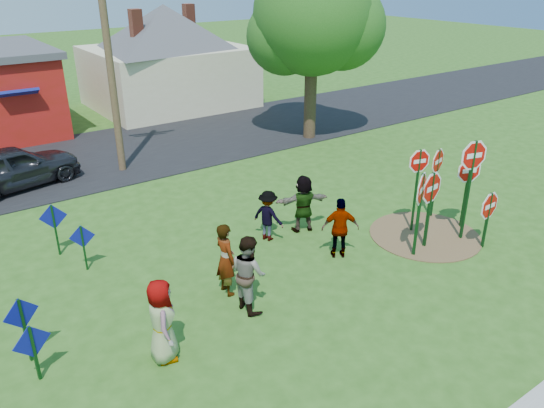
{
  "coord_description": "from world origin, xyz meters",
  "views": [
    {
      "loc": [
        -7.2,
        -9.61,
        7.24
      ],
      "look_at": [
        0.1,
        0.57,
        1.6
      ],
      "focal_mm": 35.0,
      "sensor_mm": 36.0,
      "label": 1
    }
  ],
  "objects_px": {
    "stop_sign_c": "(472,168)",
    "leafy_tree": "(315,22)",
    "person_b": "(226,259)",
    "utility_pole": "(108,48)",
    "person_a": "(162,321)",
    "stop_sign_b": "(418,170)",
    "stop_sign_d": "(437,166)",
    "stop_sign_a": "(431,194)",
    "suv": "(13,167)"
  },
  "relations": [
    {
      "from": "person_b",
      "to": "leafy_tree",
      "type": "xyz_separation_m",
      "value": [
        9.82,
        8.68,
        4.17
      ]
    },
    {
      "from": "stop_sign_a",
      "to": "stop_sign_b",
      "type": "height_order",
      "value": "stop_sign_b"
    },
    {
      "from": "person_b",
      "to": "suv",
      "type": "height_order",
      "value": "person_b"
    },
    {
      "from": "person_a",
      "to": "leafy_tree",
      "type": "height_order",
      "value": "leafy_tree"
    },
    {
      "from": "stop_sign_c",
      "to": "stop_sign_b",
      "type": "bearing_deg",
      "value": 137.77
    },
    {
      "from": "stop_sign_d",
      "to": "person_a",
      "type": "distance_m",
      "value": 9.8
    },
    {
      "from": "utility_pole",
      "to": "person_a",
      "type": "bearing_deg",
      "value": -107.02
    },
    {
      "from": "stop_sign_c",
      "to": "person_b",
      "type": "xyz_separation_m",
      "value": [
        -6.96,
        1.58,
        -1.28
      ]
    },
    {
      "from": "stop_sign_c",
      "to": "leafy_tree",
      "type": "distance_m",
      "value": 11.04
    },
    {
      "from": "stop_sign_c",
      "to": "leafy_tree",
      "type": "xyz_separation_m",
      "value": [
        2.86,
        10.27,
        2.89
      ]
    },
    {
      "from": "stop_sign_c",
      "to": "person_a",
      "type": "distance_m",
      "value": 9.3
    },
    {
      "from": "person_b",
      "to": "utility_pole",
      "type": "height_order",
      "value": "utility_pole"
    },
    {
      "from": "suv",
      "to": "utility_pole",
      "type": "xyz_separation_m",
      "value": [
        3.74,
        -0.42,
        3.79
      ]
    },
    {
      "from": "stop_sign_c",
      "to": "leafy_tree",
      "type": "height_order",
      "value": "leafy_tree"
    },
    {
      "from": "stop_sign_b",
      "to": "suv",
      "type": "relative_size",
      "value": 0.6
    },
    {
      "from": "person_b",
      "to": "utility_pole",
      "type": "bearing_deg",
      "value": -6.28
    },
    {
      "from": "stop_sign_b",
      "to": "stop_sign_a",
      "type": "bearing_deg",
      "value": -103.96
    },
    {
      "from": "suv",
      "to": "leafy_tree",
      "type": "relative_size",
      "value": 0.57
    },
    {
      "from": "stop_sign_a",
      "to": "utility_pole",
      "type": "relative_size",
      "value": 0.27
    },
    {
      "from": "stop_sign_d",
      "to": "stop_sign_b",
      "type": "bearing_deg",
      "value": 179.2
    },
    {
      "from": "stop_sign_a",
      "to": "person_b",
      "type": "bearing_deg",
      "value": 160.15
    },
    {
      "from": "stop_sign_a",
      "to": "stop_sign_d",
      "type": "relative_size",
      "value": 1.01
    },
    {
      "from": "stop_sign_c",
      "to": "stop_sign_d",
      "type": "distance_m",
      "value": 1.64
    },
    {
      "from": "stop_sign_b",
      "to": "person_a",
      "type": "bearing_deg",
      "value": -160.03
    },
    {
      "from": "utility_pole",
      "to": "leafy_tree",
      "type": "relative_size",
      "value": 1.1
    },
    {
      "from": "person_b",
      "to": "utility_pole",
      "type": "distance_m",
      "value": 10.32
    },
    {
      "from": "stop_sign_b",
      "to": "utility_pole",
      "type": "height_order",
      "value": "utility_pole"
    },
    {
      "from": "stop_sign_c",
      "to": "suv",
      "type": "xyz_separation_m",
      "value": [
        -9.61,
        11.58,
        -1.4
      ]
    },
    {
      "from": "person_a",
      "to": "person_b",
      "type": "bearing_deg",
      "value": -42.47
    },
    {
      "from": "utility_pole",
      "to": "stop_sign_c",
      "type": "bearing_deg",
      "value": -62.26
    },
    {
      "from": "stop_sign_b",
      "to": "person_b",
      "type": "distance_m",
      "value": 6.28
    },
    {
      "from": "stop_sign_a",
      "to": "person_a",
      "type": "relative_size",
      "value": 1.32
    },
    {
      "from": "leafy_tree",
      "to": "utility_pole",
      "type": "bearing_deg",
      "value": 174.13
    },
    {
      "from": "stop_sign_b",
      "to": "utility_pole",
      "type": "xyz_separation_m",
      "value": [
        -5.09,
        9.99,
        2.64
      ]
    },
    {
      "from": "stop_sign_a",
      "to": "leafy_tree",
      "type": "relative_size",
      "value": 0.3
    },
    {
      "from": "stop_sign_c",
      "to": "person_a",
      "type": "height_order",
      "value": "stop_sign_c"
    },
    {
      "from": "stop_sign_b",
      "to": "person_a",
      "type": "distance_m",
      "value": 8.53
    },
    {
      "from": "stop_sign_b",
      "to": "suv",
      "type": "bearing_deg",
      "value": 144.25
    },
    {
      "from": "stop_sign_c",
      "to": "suv",
      "type": "distance_m",
      "value": 15.11
    },
    {
      "from": "person_a",
      "to": "stop_sign_c",
      "type": "bearing_deg",
      "value": -74.36
    },
    {
      "from": "stop_sign_b",
      "to": "person_a",
      "type": "relative_size",
      "value": 1.48
    },
    {
      "from": "stop_sign_d",
      "to": "utility_pole",
      "type": "xyz_separation_m",
      "value": [
        -6.36,
        9.69,
        2.91
      ]
    },
    {
      "from": "person_a",
      "to": "person_b",
      "type": "height_order",
      "value": "person_b"
    },
    {
      "from": "stop_sign_d",
      "to": "person_b",
      "type": "bearing_deg",
      "value": 164.8
    },
    {
      "from": "stop_sign_c",
      "to": "utility_pole",
      "type": "xyz_separation_m",
      "value": [
        -5.87,
        11.16,
        2.39
      ]
    },
    {
      "from": "utility_pole",
      "to": "leafy_tree",
      "type": "height_order",
      "value": "utility_pole"
    },
    {
      "from": "person_b",
      "to": "leafy_tree",
      "type": "relative_size",
      "value": 0.23
    },
    {
      "from": "stop_sign_c",
      "to": "utility_pole",
      "type": "relative_size",
      "value": 0.36
    },
    {
      "from": "stop_sign_d",
      "to": "utility_pole",
      "type": "relative_size",
      "value": 0.27
    },
    {
      "from": "stop_sign_d",
      "to": "suv",
      "type": "relative_size",
      "value": 0.53
    }
  ]
}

